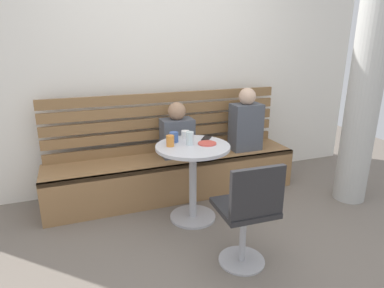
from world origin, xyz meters
TOP-DOWN VIEW (x-y plane):
  - ground at (0.00, 0.00)m, footprint 8.00×8.00m
  - back_wall at (0.00, 1.64)m, footprint 5.20×0.10m
  - concrete_pillar at (1.75, 0.45)m, footprint 0.32×0.32m
  - booth_bench at (0.00, 1.20)m, footprint 2.70×0.52m
  - booth_backrest at (0.00, 1.44)m, footprint 2.65×0.04m
  - cafe_table at (0.01, 0.65)m, footprint 0.68×0.68m
  - white_chair at (0.13, -0.16)m, footprint 0.41×0.41m
  - person_adult at (0.85, 1.18)m, footprint 0.34×0.22m
  - person_child_left at (0.05, 1.23)m, footprint 0.34×0.22m
  - cup_tumbler_orange at (-0.19, 0.70)m, footprint 0.07×0.07m
  - cup_ceramic_white at (0.03, 0.90)m, footprint 0.08×0.08m
  - cup_glass_tall at (-0.01, 0.68)m, footprint 0.07×0.07m
  - cup_mug_blue at (-0.12, 0.81)m, footprint 0.08×0.08m
  - plate_small at (0.15, 0.64)m, footprint 0.17×0.17m
  - phone_on_table at (0.21, 0.80)m, footprint 0.14×0.15m

SIDE VIEW (x-z plane):
  - ground at x=0.00m, z-range 0.00..0.00m
  - booth_bench at x=0.00m, z-range 0.00..0.44m
  - white_chair at x=0.13m, z-range 0.04..0.89m
  - cafe_table at x=0.01m, z-range 0.15..0.89m
  - person_child_left at x=0.05m, z-range 0.40..0.99m
  - phone_on_table at x=0.21m, z-range 0.74..0.75m
  - plate_small at x=0.15m, z-range 0.74..0.75m
  - person_adult at x=0.85m, z-range 0.40..1.11m
  - cup_ceramic_white at x=0.03m, z-range 0.74..0.81m
  - booth_backrest at x=0.00m, z-range 0.44..1.11m
  - cup_mug_blue at x=-0.12m, z-range 0.74..0.83m
  - cup_tumbler_orange at x=-0.19m, z-range 0.74..0.84m
  - cup_glass_tall at x=-0.01m, z-range 0.74..0.86m
  - concrete_pillar at x=1.75m, z-range 0.00..2.80m
  - back_wall at x=0.00m, z-range 0.00..2.90m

